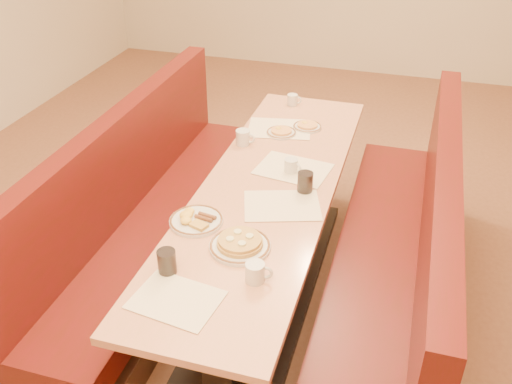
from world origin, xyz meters
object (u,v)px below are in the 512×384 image
(diner_table, at_px, (267,242))
(coffee_mug_b, at_px, (243,137))
(coffee_mug_d, at_px, (293,100))
(soda_tumbler_near, at_px, (167,262))
(coffee_mug_a, at_px, (256,272))
(soda_tumbler_mid, at_px, (305,182))
(pancake_plate, at_px, (240,244))
(booth_right, at_px, (397,267))
(eggs_plate, at_px, (195,220))
(coffee_mug_c, at_px, (291,166))
(booth_left, at_px, (151,223))

(diner_table, bearing_deg, coffee_mug_b, 122.76)
(coffee_mug_d, xyz_separation_m, soda_tumbler_near, (-0.10, -1.91, 0.02))
(coffee_mug_a, relative_size, soda_tumbler_near, 1.06)
(coffee_mug_b, relative_size, coffee_mug_d, 1.20)
(coffee_mug_d, bearing_deg, diner_table, -88.48)
(coffee_mug_b, bearing_deg, soda_tumbler_mid, -38.10)
(coffee_mug_d, height_order, soda_tumbler_near, soda_tumbler_near)
(diner_table, xyz_separation_m, pancake_plate, (0.02, -0.56, 0.40))
(booth_right, bearing_deg, coffee_mug_d, 128.02)
(eggs_plate, bearing_deg, coffee_mug_c, 61.49)
(coffee_mug_d, bearing_deg, coffee_mug_a, -86.42)
(booth_left, bearing_deg, coffee_mug_d, 61.22)
(soda_tumbler_near, bearing_deg, coffee_mug_b, 92.36)
(eggs_plate, height_order, coffee_mug_d, coffee_mug_d)
(coffee_mug_c, bearing_deg, pancake_plate, -73.40)
(eggs_plate, bearing_deg, pancake_plate, -25.76)
(booth_left, height_order, booth_right, same)
(soda_tumbler_mid, bearing_deg, soda_tumbler_near, -117.65)
(eggs_plate, distance_m, soda_tumbler_mid, 0.62)
(diner_table, distance_m, coffee_mug_b, 0.66)
(diner_table, relative_size, eggs_plate, 9.47)
(soda_tumbler_near, relative_size, soda_tumbler_mid, 0.98)
(eggs_plate, relative_size, soda_tumbler_near, 2.36)
(diner_table, height_order, coffee_mug_c, coffee_mug_c)
(coffee_mug_a, bearing_deg, soda_tumbler_mid, 74.57)
(pancake_plate, relative_size, eggs_plate, 1.07)
(coffee_mug_a, xyz_separation_m, coffee_mug_d, (-0.28, 1.86, -0.01))
(diner_table, xyz_separation_m, coffee_mug_a, (0.16, -0.76, 0.42))
(soda_tumbler_near, bearing_deg, booth_right, 40.34)
(diner_table, xyz_separation_m, eggs_plate, (-0.25, -0.43, 0.39))
(coffee_mug_d, bearing_deg, booth_left, -123.89)
(booth_left, distance_m, pancake_plate, 1.03)
(diner_table, bearing_deg, soda_tumbler_mid, 0.05)
(booth_right, relative_size, coffee_mug_c, 24.02)
(booth_left, height_order, pancake_plate, booth_left)
(coffee_mug_c, xyz_separation_m, soda_tumbler_mid, (0.12, -0.18, 0.01))
(coffee_mug_d, bearing_deg, coffee_mug_c, -82.13)
(eggs_plate, relative_size, coffee_mug_b, 2.15)
(coffee_mug_c, bearing_deg, soda_tumbler_mid, -35.71)
(booth_left, bearing_deg, coffee_mug_c, 12.49)
(diner_table, height_order, eggs_plate, eggs_plate)
(pancake_plate, distance_m, coffee_mug_b, 1.04)
(coffee_mug_c, distance_m, soda_tumbler_mid, 0.22)
(eggs_plate, xyz_separation_m, coffee_mug_b, (-0.03, 0.86, 0.03))
(coffee_mug_b, bearing_deg, booth_right, -19.19)
(pancake_plate, distance_m, coffee_mug_c, 0.75)
(pancake_plate, distance_m, coffee_mug_d, 1.67)
(eggs_plate, relative_size, soda_tumbler_mid, 2.32)
(coffee_mug_a, relative_size, coffee_mug_c, 1.14)
(booth_right, bearing_deg, coffee_mug_c, 164.42)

